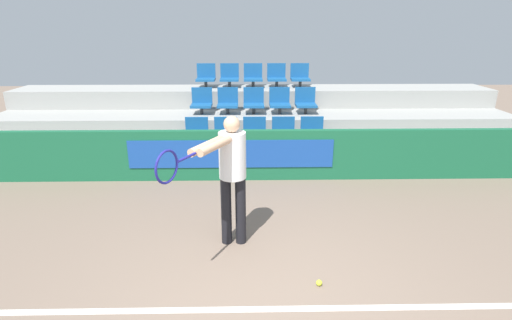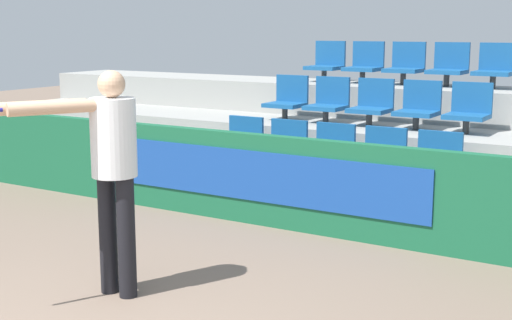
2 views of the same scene
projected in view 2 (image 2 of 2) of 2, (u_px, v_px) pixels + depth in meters
The scene contains 20 objects.
barrier_wall at pixel (296, 184), 6.80m from camera, with size 11.42×0.14×0.90m.
bleacher_tier_front at pixel (325, 197), 7.37m from camera, with size 11.02×1.08×0.40m.
bleacher_tier_middle at pixel (366, 161), 8.23m from camera, with size 11.02×1.08×0.80m.
bleacher_tier_back at pixel (400, 132), 9.10m from camera, with size 11.02×1.08×1.21m.
stadium_chair_0 at pixel (241, 143), 7.96m from camera, with size 0.44×0.41×0.54m.
stadium_chair_1 at pixel (284, 147), 7.67m from camera, with size 0.44×0.41×0.54m.
stadium_chair_2 at pixel (331, 152), 7.39m from camera, with size 0.44×0.41×0.54m.
stadium_chair_3 at pixel (381, 157), 7.10m from camera, with size 0.44×0.41×0.54m.
stadium_chair_4 at pixel (436, 163), 6.82m from camera, with size 0.44×0.41×0.54m.
stadium_chair_5 at pixel (288, 99), 8.79m from camera, with size 0.44×0.41×0.54m.
stadium_chair_6 at pixel (328, 102), 8.50m from camera, with size 0.44×0.41×0.54m.
stadium_chair_7 at pixel (372, 104), 8.22m from camera, with size 0.44×0.41×0.54m.
stadium_chair_8 at pixel (419, 107), 7.93m from camera, with size 0.44×0.41×0.54m.
stadium_chair_9 at pixel (469, 110), 7.65m from camera, with size 0.44×0.41×0.54m.
stadium_chair_10 at pixel (327, 63), 9.62m from camera, with size 0.44×0.41×0.54m.
stadium_chair_11 at pixel (365, 64), 9.33m from camera, with size 0.44×0.41×0.54m.
stadium_chair_12 at pixel (405, 65), 9.05m from camera, with size 0.44×0.41×0.54m.
stadium_chair_13 at pixel (449, 66), 8.76m from camera, with size 0.44×0.41×0.54m.
stadium_chair_14 at pixel (495, 67), 8.48m from camera, with size 0.44×0.41×0.54m.
tennis_player at pixel (105, 159), 5.00m from camera, with size 0.80×1.37×1.63m.
Camera 2 is at (3.13, -2.29, 1.92)m, focal length 50.00 mm.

